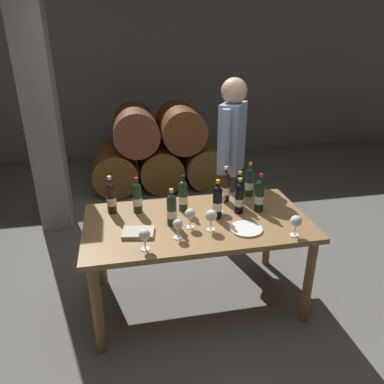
{
  "coord_description": "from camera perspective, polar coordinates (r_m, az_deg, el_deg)",
  "views": [
    {
      "loc": [
        -0.53,
        -2.41,
        2.09
      ],
      "look_at": [
        0.0,
        0.2,
        0.91
      ],
      "focal_mm": 34.34,
      "sensor_mm": 36.0,
      "label": 1
    }
  ],
  "objects": [
    {
      "name": "wine_glass_2",
      "position": [
        2.63,
        3.0,
        -3.75
      ],
      "size": [
        0.09,
        0.09,
        0.16
      ],
      "color": "white",
      "rests_on": "dining_table"
    },
    {
      "name": "wine_bottle_0",
      "position": [
        2.69,
        -3.17,
        -2.71
      ],
      "size": [
        0.07,
        0.07,
        0.29
      ],
      "color": "#19381E",
      "rests_on": "dining_table"
    },
    {
      "name": "wine_bottle_7",
      "position": [
        3.07,
        5.22,
        0.85
      ],
      "size": [
        0.07,
        0.07,
        0.31
      ],
      "color": "black",
      "rests_on": "dining_table"
    },
    {
      "name": "wine_bottle_2",
      "position": [
        2.91,
        -1.38,
        -0.54
      ],
      "size": [
        0.07,
        0.07,
        0.3
      ],
      "color": "#19381E",
      "rests_on": "dining_table"
    },
    {
      "name": "barrel_stack",
      "position": [
        5.28,
        -5.18,
        6.44
      ],
      "size": [
        1.86,
        0.9,
        1.15
      ],
      "color": "brown",
      "rests_on": "ground_plane"
    },
    {
      "name": "tasting_notebook",
      "position": [
        2.64,
        -8.34,
        -6.28
      ],
      "size": [
        0.24,
        0.19,
        0.03
      ],
      "primitive_type": "cube",
      "rotation": [
        0.0,
        0.0,
        -0.17
      ],
      "color": "#B2A893",
      "rests_on": "dining_table"
    },
    {
      "name": "wine_bottle_9",
      "position": [
        2.94,
        -12.45,
        -0.78
      ],
      "size": [
        0.07,
        0.07,
        0.31
      ],
      "color": "black",
      "rests_on": "dining_table"
    },
    {
      "name": "wine_glass_1",
      "position": [
        2.89,
        4.31,
        -1.02
      ],
      "size": [
        0.09,
        0.09,
        0.16
      ],
      "color": "white",
      "rests_on": "dining_table"
    },
    {
      "name": "sommelier_presenting",
      "position": [
        3.48,
        6.15,
        6.25
      ],
      "size": [
        0.33,
        0.43,
        1.72
      ],
      "color": "#383842",
      "rests_on": "ground_plane"
    },
    {
      "name": "serving_plate",
      "position": [
        2.7,
        8.38,
        -5.68
      ],
      "size": [
        0.24,
        0.24,
        0.01
      ],
      "primitive_type": "cylinder",
      "color": "white",
      "rests_on": "dining_table"
    },
    {
      "name": "ground_plane",
      "position": [
        3.23,
        0.73,
        -16.37
      ],
      "size": [
        14.0,
        14.0,
        0.0
      ],
      "primitive_type": "plane",
      "color": "#66635E"
    },
    {
      "name": "cellar_back_wall",
      "position": [
        6.67,
        -7.14,
        17.74
      ],
      "size": [
        10.0,
        0.24,
        2.8
      ],
      "primitive_type": "cube",
      "color": "slate",
      "rests_on": "ground_plane"
    },
    {
      "name": "wine_bottle_8",
      "position": [
        2.79,
        3.95,
        -1.52
      ],
      "size": [
        0.07,
        0.07,
        0.31
      ],
      "color": "black",
      "rests_on": "dining_table"
    },
    {
      "name": "wine_bottle_4",
      "position": [
        2.94,
        10.45,
        -0.49
      ],
      "size": [
        0.07,
        0.07,
        0.32
      ],
      "color": "black",
      "rests_on": "dining_table"
    },
    {
      "name": "wine_glass_4",
      "position": [
        2.66,
        -0.28,
        -3.48
      ],
      "size": [
        0.08,
        0.08,
        0.15
      ],
      "color": "white",
      "rests_on": "dining_table"
    },
    {
      "name": "dining_table",
      "position": [
        2.85,
        0.8,
        -6.04
      ],
      "size": [
        1.7,
        0.9,
        0.76
      ],
      "color": "olive",
      "rests_on": "ground_plane"
    },
    {
      "name": "wine_glass_0",
      "position": [
        2.42,
        -7.39,
        -6.68
      ],
      "size": [
        0.08,
        0.08,
        0.15
      ],
      "color": "white",
      "rests_on": "dining_table"
    },
    {
      "name": "wine_glass_5",
      "position": [
        2.65,
        15.85,
        -4.45
      ],
      "size": [
        0.08,
        0.08,
        0.16
      ],
      "color": "white",
      "rests_on": "dining_table"
    },
    {
      "name": "stone_pillar",
      "position": [
        4.16,
        -22.32,
        11.19
      ],
      "size": [
        0.32,
        0.32,
        2.6
      ],
      "primitive_type": "cube",
      "color": "slate",
      "rests_on": "ground_plane"
    },
    {
      "name": "wine_bottle_3",
      "position": [
        3.01,
        7.33,
        0.13
      ],
      "size": [
        0.07,
        0.07,
        0.3
      ],
      "color": "black",
      "rests_on": "dining_table"
    },
    {
      "name": "wine_glass_3",
      "position": [
        2.53,
        -2.23,
        -5.12
      ],
      "size": [
        0.07,
        0.07,
        0.14
      ],
      "color": "white",
      "rests_on": "dining_table"
    },
    {
      "name": "wine_bottle_1",
      "position": [
        2.89,
        7.35,
        -0.91
      ],
      "size": [
        0.07,
        0.07,
        0.29
      ],
      "color": "black",
      "rests_on": "dining_table"
    },
    {
      "name": "wine_bottle_6",
      "position": [
        2.91,
        -8.49,
        -0.82
      ],
      "size": [
        0.07,
        0.07,
        0.29
      ],
      "color": "#19381E",
      "rests_on": "dining_table"
    },
    {
      "name": "wine_bottle_5",
      "position": [
        3.2,
        8.91,
        1.6
      ],
      "size": [
        0.07,
        0.07,
        0.31
      ],
      "color": "#19381E",
      "rests_on": "dining_table"
    }
  ]
}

